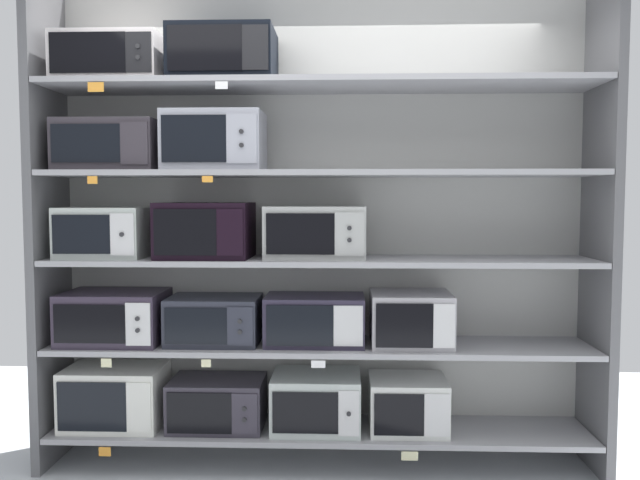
{
  "coord_description": "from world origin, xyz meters",
  "views": [
    {
      "loc": [
        0.13,
        -3.56,
        1.51
      ],
      "look_at": [
        0.0,
        0.0,
        1.27
      ],
      "focal_mm": 36.24,
      "sensor_mm": 36.0,
      "label": 1
    }
  ],
  "objects_px": {
    "microwave_1": "(218,403)",
    "microwave_11": "(110,146)",
    "microwave_12": "(215,141)",
    "microwave_10": "(315,232)",
    "microwave_8": "(105,232)",
    "microwave_3": "(408,404)",
    "microwave_2": "(316,401)",
    "microwave_7": "(411,319)",
    "microwave_14": "(224,56)",
    "microwave_9": "(206,230)",
    "microwave_5": "(214,320)",
    "microwave_0": "(115,396)",
    "microwave_13": "(111,59)",
    "microwave_6": "(315,320)",
    "microwave_4": "(115,317)"
  },
  "relations": [
    {
      "from": "microwave_4",
      "to": "microwave_6",
      "type": "height_order",
      "value": "microwave_4"
    },
    {
      "from": "microwave_6",
      "to": "microwave_12",
      "type": "xyz_separation_m",
      "value": [
        -0.55,
        0.0,
        0.99
      ]
    },
    {
      "from": "microwave_1",
      "to": "microwave_11",
      "type": "bearing_deg",
      "value": 179.96
    },
    {
      "from": "microwave_9",
      "to": "microwave_14",
      "type": "relative_size",
      "value": 0.9
    },
    {
      "from": "microwave_0",
      "to": "microwave_6",
      "type": "xyz_separation_m",
      "value": [
        1.14,
        -0.0,
        0.45
      ]
    },
    {
      "from": "microwave_5",
      "to": "microwave_10",
      "type": "relative_size",
      "value": 0.92
    },
    {
      "from": "microwave_3",
      "to": "microwave_9",
      "type": "bearing_deg",
      "value": -180.0
    },
    {
      "from": "microwave_8",
      "to": "microwave_9",
      "type": "xyz_separation_m",
      "value": [
        0.57,
        -0.0,
        0.01
      ]
    },
    {
      "from": "microwave_6",
      "to": "microwave_11",
      "type": "height_order",
      "value": "microwave_11"
    },
    {
      "from": "microwave_4",
      "to": "microwave_8",
      "type": "distance_m",
      "value": 0.48
    },
    {
      "from": "microwave_3",
      "to": "microwave_14",
      "type": "height_order",
      "value": "microwave_14"
    },
    {
      "from": "microwave_3",
      "to": "microwave_8",
      "type": "bearing_deg",
      "value": 180.0
    },
    {
      "from": "microwave_4",
      "to": "microwave_9",
      "type": "distance_m",
      "value": 0.72
    },
    {
      "from": "microwave_0",
      "to": "microwave_9",
      "type": "distance_m",
      "value": 1.09
    },
    {
      "from": "microwave_7",
      "to": "microwave_9",
      "type": "xyz_separation_m",
      "value": [
        -1.14,
        0.0,
        0.49
      ]
    },
    {
      "from": "microwave_4",
      "to": "microwave_6",
      "type": "relative_size",
      "value": 1.01
    },
    {
      "from": "microwave_2",
      "to": "microwave_10",
      "type": "relative_size",
      "value": 0.89
    },
    {
      "from": "microwave_8",
      "to": "microwave_3",
      "type": "bearing_deg",
      "value": -0.0
    },
    {
      "from": "microwave_5",
      "to": "microwave_13",
      "type": "bearing_deg",
      "value": -179.97
    },
    {
      "from": "microwave_11",
      "to": "microwave_13",
      "type": "distance_m",
      "value": 0.47
    },
    {
      "from": "microwave_6",
      "to": "microwave_10",
      "type": "bearing_deg",
      "value": 2.9
    },
    {
      "from": "microwave_4",
      "to": "microwave_13",
      "type": "height_order",
      "value": "microwave_13"
    },
    {
      "from": "microwave_1",
      "to": "microwave_12",
      "type": "xyz_separation_m",
      "value": [
        0.0,
        0.0,
        1.47
      ]
    },
    {
      "from": "microwave_10",
      "to": "microwave_5",
      "type": "bearing_deg",
      "value": 179.99
    },
    {
      "from": "microwave_8",
      "to": "microwave_11",
      "type": "bearing_deg",
      "value": 0.15
    },
    {
      "from": "microwave_6",
      "to": "microwave_9",
      "type": "relative_size",
      "value": 1.09
    },
    {
      "from": "microwave_3",
      "to": "microwave_8",
      "type": "height_order",
      "value": "microwave_8"
    },
    {
      "from": "microwave_3",
      "to": "microwave_13",
      "type": "xyz_separation_m",
      "value": [
        -1.64,
        -0.0,
        1.91
      ]
    },
    {
      "from": "microwave_0",
      "to": "microwave_3",
      "type": "height_order",
      "value": "microwave_0"
    },
    {
      "from": "microwave_1",
      "to": "microwave_10",
      "type": "height_order",
      "value": "microwave_10"
    },
    {
      "from": "microwave_4",
      "to": "microwave_10",
      "type": "distance_m",
      "value": 1.23
    },
    {
      "from": "microwave_12",
      "to": "microwave_5",
      "type": "bearing_deg",
      "value": 179.8
    },
    {
      "from": "microwave_1",
      "to": "microwave_5",
      "type": "height_order",
      "value": "microwave_5"
    },
    {
      "from": "microwave_8",
      "to": "microwave_6",
      "type": "bearing_deg",
      "value": -0.01
    },
    {
      "from": "microwave_9",
      "to": "microwave_5",
      "type": "bearing_deg",
      "value": 0.19
    },
    {
      "from": "microwave_2",
      "to": "microwave_5",
      "type": "distance_m",
      "value": 0.73
    },
    {
      "from": "microwave_4",
      "to": "microwave_12",
      "type": "relative_size",
      "value": 1.04
    },
    {
      "from": "microwave_7",
      "to": "microwave_14",
      "type": "height_order",
      "value": "microwave_14"
    },
    {
      "from": "microwave_0",
      "to": "microwave_13",
      "type": "height_order",
      "value": "microwave_13"
    },
    {
      "from": "microwave_1",
      "to": "microwave_2",
      "type": "xyz_separation_m",
      "value": [
        0.56,
        0.0,
        0.02
      ]
    },
    {
      "from": "microwave_7",
      "to": "microwave_9",
      "type": "relative_size",
      "value": 0.88
    },
    {
      "from": "microwave_10",
      "to": "microwave_11",
      "type": "relative_size",
      "value": 1.0
    },
    {
      "from": "microwave_3",
      "to": "microwave_11",
      "type": "relative_size",
      "value": 0.78
    },
    {
      "from": "microwave_2",
      "to": "microwave_8",
      "type": "distance_m",
      "value": 1.52
    },
    {
      "from": "microwave_9",
      "to": "microwave_13",
      "type": "xyz_separation_m",
      "value": [
        -0.52,
        -0.0,
        0.94
      ]
    },
    {
      "from": "microwave_5",
      "to": "microwave_9",
      "type": "height_order",
      "value": "microwave_9"
    },
    {
      "from": "microwave_7",
      "to": "microwave_10",
      "type": "bearing_deg",
      "value": 179.98
    },
    {
      "from": "microwave_8",
      "to": "microwave_12",
      "type": "bearing_deg",
      "value": -0.01
    },
    {
      "from": "microwave_2",
      "to": "microwave_7",
      "type": "distance_m",
      "value": 0.71
    },
    {
      "from": "microwave_9",
      "to": "microwave_1",
      "type": "bearing_deg",
      "value": -0.15
    }
  ]
}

